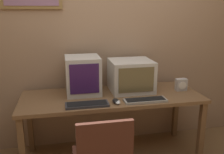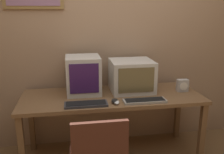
# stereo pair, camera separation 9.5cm
# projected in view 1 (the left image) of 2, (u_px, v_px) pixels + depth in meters

# --- Properties ---
(wall_back) EXTENTS (8.00, 0.08, 2.60)m
(wall_back) POSITION_uv_depth(u_px,v_px,m) (104.00, 34.00, 2.84)
(wall_back) COLOR tan
(wall_back) RESTS_ON ground_plane
(desk) EXTENTS (1.86, 0.69, 0.72)m
(desk) POSITION_uv_depth(u_px,v_px,m) (112.00, 102.00, 2.62)
(desk) COLOR brown
(desk) RESTS_ON ground_plane
(monitor_left) EXTENTS (0.35, 0.37, 0.39)m
(monitor_left) POSITION_uv_depth(u_px,v_px,m) (83.00, 75.00, 2.62)
(monitor_left) COLOR beige
(monitor_left) RESTS_ON desk
(monitor_right) EXTENTS (0.45, 0.42, 0.34)m
(monitor_right) POSITION_uv_depth(u_px,v_px,m) (131.00, 75.00, 2.72)
(monitor_right) COLOR beige
(monitor_right) RESTS_ON desk
(keyboard_main) EXTENTS (0.40, 0.15, 0.03)m
(keyboard_main) POSITION_uv_depth(u_px,v_px,m) (87.00, 104.00, 2.31)
(keyboard_main) COLOR #333338
(keyboard_main) RESTS_ON desk
(keyboard_side) EXTENTS (0.42, 0.13, 0.03)m
(keyboard_side) POSITION_uv_depth(u_px,v_px,m) (145.00, 100.00, 2.42)
(keyboard_side) COLOR #A8A399
(keyboard_side) RESTS_ON desk
(mouse_near_keyboard) EXTENTS (0.07, 0.11, 0.04)m
(mouse_near_keyboard) POSITION_uv_depth(u_px,v_px,m) (116.00, 101.00, 2.38)
(mouse_near_keyboard) COLOR black
(mouse_near_keyboard) RESTS_ON desk
(mouse_far_corner) EXTENTS (0.06, 0.11, 0.03)m
(mouse_far_corner) POSITION_uv_depth(u_px,v_px,m) (117.00, 102.00, 2.36)
(mouse_far_corner) COLOR silver
(mouse_far_corner) RESTS_ON desk
(desk_clock) EXTENTS (0.12, 0.07, 0.13)m
(desk_clock) POSITION_uv_depth(u_px,v_px,m) (181.00, 85.00, 2.73)
(desk_clock) COLOR #B7B2AD
(desk_clock) RESTS_ON desk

